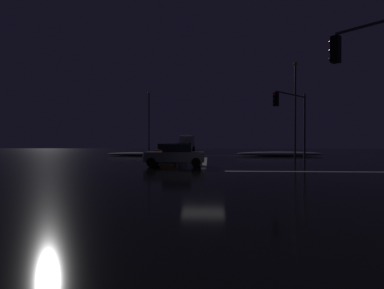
{
  "coord_description": "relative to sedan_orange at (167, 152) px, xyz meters",
  "views": [
    {
      "loc": [
        0.32,
        -17.32,
        1.72
      ],
      "look_at": [
        -1.34,
        11.9,
        1.48
      ],
      "focal_mm": 27.35,
      "sensor_mm": 36.0,
      "label": 1
    }
  ],
  "objects": [
    {
      "name": "sedan_silver",
      "position": [
        -0.24,
        16.8,
        0.0
      ],
      "size": [
        2.02,
        4.33,
        1.57
      ],
      "color": "#B7B7BC",
      "rests_on": "ground"
    },
    {
      "name": "sedan_blue",
      "position": [
        0.08,
        5.38,
        0.0
      ],
      "size": [
        2.02,
        4.33,
        1.57
      ],
      "color": "navy",
      "rests_on": "ground"
    },
    {
      "name": "ground",
      "position": [
        3.62,
        -10.46,
        -0.85
      ],
      "size": [
        120.0,
        120.0,
        0.1
      ],
      "primitive_type": "cube",
      "color": "black"
    },
    {
      "name": "streetlamp_left_far",
      "position": [
        -5.77,
        19.43,
        4.86
      ],
      "size": [
        0.44,
        0.44,
        9.91
      ],
      "color": "#424247",
      "rests_on": "ground"
    },
    {
      "name": "centre_line_ns",
      "position": [
        3.62,
        9.43,
        -0.8
      ],
      "size": [
        22.0,
        0.15,
        0.01
      ],
      "color": "yellow",
      "rests_on": "ground"
    },
    {
      "name": "sedan_red",
      "position": [
        0.35,
        10.97,
        0.0
      ],
      "size": [
        2.02,
        4.33,
        1.57
      ],
      "color": "maroon",
      "rests_on": "ground"
    },
    {
      "name": "stop_line_north",
      "position": [
        3.62,
        -2.17,
        -0.8
      ],
      "size": [
        0.35,
        14.21,
        0.01
      ],
      "color": "white",
      "rests_on": "ground"
    },
    {
      "name": "box_truck",
      "position": [
        -0.22,
        30.0,
        0.91
      ],
      "size": [
        2.68,
        8.28,
        3.08
      ],
      "color": "beige",
      "rests_on": "ground"
    },
    {
      "name": "snow_bank_left_curb",
      "position": [
        -5.47,
        9.04,
        -0.6
      ],
      "size": [
        7.11,
        1.5,
        0.39
      ],
      "color": "white",
      "rests_on": "ground"
    },
    {
      "name": "crosswalk_bar_east",
      "position": [
        12.02,
        -10.46,
        -0.8
      ],
      "size": [
        14.21,
        0.4,
        0.01
      ],
      "color": "white",
      "rests_on": "ground"
    },
    {
      "name": "snow_bank_right_curb",
      "position": [
        12.72,
        8.72,
        -0.53
      ],
      "size": [
        10.56,
        1.5,
        0.54
      ],
      "color": "white",
      "rests_on": "ground"
    },
    {
      "name": "sedan_green",
      "position": [
        0.04,
        22.85,
        0.0
      ],
      "size": [
        2.02,
        4.33,
        1.57
      ],
      "color": "#14512D",
      "rests_on": "ground"
    },
    {
      "name": "traffic_signal_ne",
      "position": [
        10.91,
        -3.18,
        3.33
      ],
      "size": [
        3.52,
        3.52,
        5.93
      ],
      "color": "#4C4C51",
      "rests_on": "ground"
    },
    {
      "name": "sedan_orange",
      "position": [
        0.0,
        0.0,
        0.0
      ],
      "size": [
        2.02,
        4.33,
        1.57
      ],
      "color": "#C66014",
      "rests_on": "ground"
    },
    {
      "name": "streetlamp_right_near",
      "position": [
        13.02,
        3.43,
        4.98
      ],
      "size": [
        0.44,
        0.44,
        10.16
      ],
      "color": "#424247",
      "rests_on": "ground"
    },
    {
      "name": "sedan_gray_crossing",
      "position": [
        1.57,
        -6.91,
        0.0
      ],
      "size": [
        4.33,
        2.02,
        1.57
      ],
      "color": "slate",
      "rests_on": "ground"
    }
  ]
}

